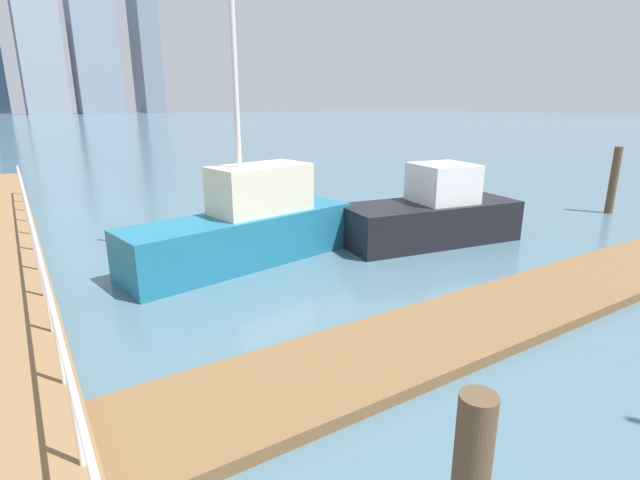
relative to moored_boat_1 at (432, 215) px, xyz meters
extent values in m
plane|color=#476675|center=(-6.33, 8.43, -0.76)|extent=(300.00, 300.00, 0.00)
cube|color=brown|center=(-2.32, -4.30, -0.67)|extent=(15.03, 2.00, 0.18)
cylinder|color=white|center=(-9.48, -4.81, 0.17)|extent=(0.06, 0.06, 1.05)
cylinder|color=white|center=(-9.48, -3.14, 0.17)|extent=(0.06, 0.06, 1.05)
cylinder|color=white|center=(-9.48, -1.47, 0.17)|extent=(0.06, 0.06, 1.05)
cylinder|color=white|center=(-9.48, 0.19, 0.17)|extent=(0.06, 0.06, 1.05)
cylinder|color=white|center=(-9.48, 1.86, 0.17)|extent=(0.06, 0.06, 1.05)
cylinder|color=white|center=(-9.48, 3.53, 0.17)|extent=(0.06, 0.06, 1.05)
cylinder|color=white|center=(-9.48, 5.19, 0.17)|extent=(0.06, 0.06, 1.05)
cylinder|color=white|center=(-9.48, 6.86, 0.17)|extent=(0.06, 0.06, 1.05)
cylinder|color=white|center=(-9.48, 8.53, 0.17)|extent=(0.06, 0.06, 1.05)
cylinder|color=white|center=(-9.48, 10.19, 0.17)|extent=(0.06, 0.06, 1.05)
cylinder|color=white|center=(-9.48, 11.86, 0.17)|extent=(0.06, 0.06, 1.05)
cylinder|color=white|center=(-9.48, -1.47, 0.69)|extent=(0.06, 26.66, 0.06)
cylinder|color=brown|center=(2.74, 1.58, 0.10)|extent=(0.26, 0.26, 1.72)
cylinder|color=brown|center=(7.83, -0.81, 0.40)|extent=(0.27, 0.27, 2.30)
cube|color=black|center=(-0.07, 0.01, -0.20)|extent=(5.18, 2.63, 1.11)
cube|color=white|center=(0.29, -0.05, 0.87)|extent=(1.73, 1.72, 1.04)
cube|color=#1E6B8C|center=(-5.21, 1.08, -0.16)|extent=(5.99, 2.54, 1.19)
cube|color=beige|center=(-4.65, 1.18, 1.00)|extent=(2.55, 1.64, 1.14)
cylinder|color=silver|center=(-5.21, 1.08, 4.20)|extent=(0.12, 0.12, 7.53)
cube|color=#8C939E|center=(1.64, 155.61, 28.51)|extent=(11.06, 12.76, 58.52)
cube|color=gray|center=(15.59, 152.83, 15.60)|extent=(12.69, 8.29, 32.72)
cube|color=slate|center=(31.59, 158.42, 32.68)|extent=(6.97, 12.01, 66.88)
camera|label=1|loc=(-9.63, -9.33, 3.05)|focal=27.09mm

